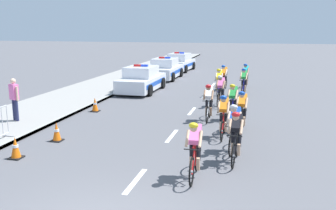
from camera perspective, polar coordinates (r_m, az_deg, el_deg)
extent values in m
cube|color=gray|center=(22.18, -12.07, 2.07)|extent=(3.78, 60.00, 0.12)
cube|color=#9E9E99|center=(21.46, -7.70, 1.91)|extent=(0.16, 60.00, 0.13)
cube|color=white|center=(9.49, -5.00, -11.45)|extent=(0.14, 1.60, 0.01)
cube|color=white|center=(13.12, 0.59, -4.72)|extent=(0.14, 1.60, 0.01)
cube|color=white|center=(16.91, 3.66, -0.93)|extent=(0.14, 1.60, 0.01)
cube|color=white|center=(20.78, 5.59, 1.46)|extent=(0.14, 1.60, 0.01)
cube|color=white|center=(24.69, 6.91, 3.10)|extent=(0.14, 1.60, 0.01)
torus|color=black|center=(9.07, 3.62, -10.10)|extent=(0.07, 0.72, 0.72)
cylinder|color=#99999E|center=(9.07, 3.62, -10.10)|extent=(0.06, 0.06, 0.06)
torus|color=black|center=(10.00, 4.46, -7.99)|extent=(0.07, 0.72, 0.72)
cylinder|color=#99999E|center=(10.00, 4.46, -7.99)|extent=(0.06, 0.06, 0.06)
cylinder|color=#B21919|center=(9.31, 4.07, -6.01)|extent=(0.05, 0.55, 0.04)
cylinder|color=#B21919|center=(9.25, 3.88, -8.24)|extent=(0.05, 0.48, 0.63)
cylinder|color=#B21919|center=(9.59, 4.21, -7.37)|extent=(0.04, 0.04, 0.65)
cylinder|color=black|center=(8.99, 3.75, -6.80)|extent=(0.42, 0.04, 0.03)
cube|color=black|center=(9.49, 4.24, -5.41)|extent=(0.11, 0.22, 0.05)
cube|color=pink|center=(9.31, 4.15, -4.46)|extent=(0.30, 0.56, 0.45)
cube|color=black|center=(9.46, 4.23, -5.20)|extent=(0.29, 0.21, 0.18)
cylinder|color=black|center=(9.51, 4.70, -7.29)|extent=(0.12, 0.23, 0.40)
cylinder|color=tan|center=(9.53, 4.61, -8.95)|extent=(0.09, 0.16, 0.36)
cylinder|color=black|center=(9.54, 3.62, -7.23)|extent=(0.12, 0.17, 0.40)
cylinder|color=tan|center=(9.55, 3.53, -8.88)|extent=(0.09, 0.13, 0.36)
cylinder|color=tan|center=(9.10, 4.96, -5.19)|extent=(0.09, 0.40, 0.35)
cylinder|color=tan|center=(9.14, 2.96, -5.08)|extent=(0.09, 0.40, 0.35)
sphere|color=tan|center=(8.96, 3.91, -3.52)|extent=(0.19, 0.19, 0.19)
ellipsoid|color=yellow|center=(8.93, 3.91, -3.14)|extent=(0.24, 0.32, 0.24)
torus|color=black|center=(10.26, 9.92, -7.62)|extent=(0.08, 0.73, 0.72)
cylinder|color=#99999E|center=(10.26, 9.92, -7.62)|extent=(0.06, 0.06, 0.06)
torus|color=black|center=(11.20, 10.53, -5.95)|extent=(0.08, 0.73, 0.72)
cylinder|color=#99999E|center=(11.20, 10.53, -5.95)|extent=(0.06, 0.06, 0.06)
cylinder|color=black|center=(10.52, 10.31, -4.05)|extent=(0.06, 0.55, 0.04)
cylinder|color=black|center=(10.45, 10.14, -6.02)|extent=(0.06, 0.48, 0.63)
cylinder|color=black|center=(10.80, 10.37, -5.32)|extent=(0.04, 0.04, 0.65)
cylinder|color=black|center=(10.19, 10.09, -4.69)|extent=(0.42, 0.05, 0.03)
cube|color=black|center=(10.70, 10.44, -3.56)|extent=(0.11, 0.22, 0.05)
cube|color=black|center=(10.53, 10.41, -2.69)|extent=(0.31, 0.56, 0.45)
cube|color=black|center=(10.68, 10.44, -3.37)|extent=(0.29, 0.21, 0.18)
cylinder|color=black|center=(10.72, 10.82, -5.24)|extent=(0.12, 0.23, 0.40)
cylinder|color=tan|center=(10.72, 10.73, -6.71)|extent=(0.10, 0.16, 0.36)
cylinder|color=black|center=(10.74, 9.87, -5.18)|extent=(0.12, 0.17, 0.40)
cylinder|color=tan|center=(10.74, 9.76, -6.64)|extent=(0.10, 0.13, 0.36)
cylinder|color=tan|center=(10.32, 11.15, -3.30)|extent=(0.10, 0.40, 0.35)
cylinder|color=tan|center=(10.35, 9.38, -3.19)|extent=(0.10, 0.40, 0.35)
sphere|color=tan|center=(10.18, 10.27, -1.79)|extent=(0.19, 0.19, 0.19)
ellipsoid|color=red|center=(10.16, 10.28, -1.45)|extent=(0.25, 0.33, 0.24)
torus|color=black|center=(11.17, 9.59, -5.97)|extent=(0.12, 0.72, 0.72)
cylinder|color=#99999E|center=(11.17, 9.59, -5.97)|extent=(0.07, 0.07, 0.06)
torus|color=black|center=(12.11, 10.43, -4.57)|extent=(0.12, 0.72, 0.72)
cylinder|color=#99999E|center=(12.11, 10.43, -4.57)|extent=(0.07, 0.07, 0.06)
cylinder|color=black|center=(11.44, 10.08, -2.74)|extent=(0.09, 0.55, 0.04)
cylinder|color=black|center=(11.36, 9.87, -4.53)|extent=(0.09, 0.48, 0.63)
cylinder|color=black|center=(11.71, 10.19, -3.94)|extent=(0.04, 0.04, 0.65)
cylinder|color=black|center=(11.12, 9.77, -3.27)|extent=(0.42, 0.07, 0.03)
cube|color=black|center=(11.63, 10.26, -2.31)|extent=(0.12, 0.23, 0.05)
cube|color=blue|center=(11.46, 10.19, -1.49)|extent=(0.33, 0.57, 0.46)
cube|color=black|center=(11.61, 10.26, -2.13)|extent=(0.30, 0.23, 0.18)
cylinder|color=black|center=(11.63, 10.59, -3.86)|extent=(0.13, 0.23, 0.40)
cylinder|color=beige|center=(11.63, 10.48, -5.22)|extent=(0.11, 0.16, 0.36)
cylinder|color=black|center=(11.66, 9.72, -3.79)|extent=(0.13, 0.18, 0.40)
cylinder|color=beige|center=(11.66, 9.60, -5.14)|extent=(0.10, 0.13, 0.36)
cylinder|color=beige|center=(11.24, 10.80, -2.04)|extent=(0.12, 0.41, 0.35)
cylinder|color=beige|center=(11.29, 9.20, -1.91)|extent=(0.12, 0.41, 0.35)
sphere|color=beige|center=(11.12, 9.98, -0.62)|extent=(0.19, 0.19, 0.19)
ellipsoid|color=white|center=(11.09, 9.98, -0.31)|extent=(0.26, 0.34, 0.24)
torus|color=black|center=(13.41, 10.88, -2.98)|extent=(0.10, 0.73, 0.72)
cylinder|color=#99999E|center=(13.41, 10.88, -2.98)|extent=(0.06, 0.06, 0.06)
torus|color=black|center=(14.37, 11.39, -1.99)|extent=(0.10, 0.73, 0.72)
cylinder|color=#99999E|center=(14.37, 11.39, -1.99)|extent=(0.06, 0.06, 0.06)
cylinder|color=black|center=(13.72, 11.21, -0.34)|extent=(0.08, 0.55, 0.04)
cylinder|color=black|center=(13.62, 11.07, -1.82)|extent=(0.08, 0.48, 0.63)
cylinder|color=black|center=(13.98, 11.26, -1.39)|extent=(0.04, 0.04, 0.65)
cylinder|color=black|center=(13.38, 11.02, -0.73)|extent=(0.42, 0.06, 0.03)
cube|color=black|center=(13.90, 11.32, -0.01)|extent=(0.12, 0.23, 0.05)
cube|color=orange|center=(13.74, 11.29, 0.70)|extent=(0.32, 0.57, 0.45)
cube|color=black|center=(13.89, 11.32, 0.14)|extent=(0.29, 0.22, 0.18)
cylinder|color=black|center=(13.90, 11.61, -1.31)|extent=(0.13, 0.23, 0.40)
cylinder|color=tan|center=(13.89, 11.52, -2.44)|extent=(0.10, 0.16, 0.36)
cylinder|color=black|center=(13.92, 10.87, -1.26)|extent=(0.12, 0.18, 0.40)
cylinder|color=tan|center=(13.91, 10.79, -2.39)|extent=(0.10, 0.13, 0.36)
cylinder|color=tan|center=(13.53, 11.84, 0.28)|extent=(0.11, 0.41, 0.35)
cylinder|color=tan|center=(13.56, 10.50, 0.37)|extent=(0.11, 0.41, 0.35)
sphere|color=tan|center=(13.41, 11.18, 1.47)|extent=(0.19, 0.19, 0.19)
ellipsoid|color=blue|center=(13.38, 11.18, 1.74)|extent=(0.25, 0.33, 0.24)
torus|color=black|center=(12.53, 8.20, -3.94)|extent=(0.04, 0.72, 0.72)
cylinder|color=#99999E|center=(12.53, 8.20, -3.94)|extent=(0.06, 0.06, 0.06)
torus|color=black|center=(13.49, 8.62, -2.80)|extent=(0.04, 0.72, 0.72)
cylinder|color=#99999E|center=(13.49, 8.62, -2.80)|extent=(0.06, 0.06, 0.06)
cylinder|color=#B21919|center=(12.83, 8.47, -1.09)|extent=(0.04, 0.55, 0.04)
cylinder|color=#B21919|center=(12.74, 8.35, -2.68)|extent=(0.04, 0.48, 0.63)
cylinder|color=#B21919|center=(13.09, 8.51, -2.19)|extent=(0.04, 0.04, 0.65)
cylinder|color=black|center=(12.49, 8.32, -1.53)|extent=(0.42, 0.03, 0.03)
cube|color=black|center=(13.01, 8.56, -0.72)|extent=(0.10, 0.22, 0.05)
cube|color=orange|center=(12.85, 8.53, 0.03)|extent=(0.28, 0.54, 0.47)
cube|color=black|center=(13.00, 8.56, -0.56)|extent=(0.28, 0.20, 0.18)
cylinder|color=black|center=(13.02, 8.89, -2.11)|extent=(0.11, 0.22, 0.40)
cylinder|color=tan|center=(13.01, 8.82, -3.32)|extent=(0.09, 0.15, 0.36)
cylinder|color=black|center=(13.03, 8.10, -2.06)|extent=(0.11, 0.17, 0.40)
cylinder|color=tan|center=(13.02, 8.03, -3.27)|extent=(0.09, 0.12, 0.36)
cylinder|color=tan|center=(12.64, 9.16, -0.43)|extent=(0.08, 0.40, 0.35)
cylinder|color=tan|center=(12.67, 7.72, -0.35)|extent=(0.08, 0.40, 0.35)
sphere|color=tan|center=(12.51, 8.44, 0.83)|extent=(0.19, 0.19, 0.19)
ellipsoid|color=blue|center=(12.49, 8.45, 1.11)|extent=(0.23, 0.31, 0.24)
torus|color=black|center=(14.98, 9.53, -1.35)|extent=(0.10, 0.73, 0.72)
cylinder|color=#99999E|center=(14.98, 9.53, -1.35)|extent=(0.06, 0.06, 0.06)
torus|color=black|center=(15.95, 10.09, -0.56)|extent=(0.10, 0.73, 0.72)
cylinder|color=#99999E|center=(15.95, 10.09, -0.56)|extent=(0.06, 0.06, 0.06)
cylinder|color=#1E1E99|center=(15.31, 9.86, 0.98)|extent=(0.08, 0.55, 0.04)
cylinder|color=#1E1E99|center=(15.20, 9.72, -0.34)|extent=(0.08, 0.48, 0.63)
cylinder|color=#1E1E99|center=(15.56, 9.93, 0.01)|extent=(0.04, 0.04, 0.65)
cylinder|color=black|center=(14.97, 9.66, 0.67)|extent=(0.42, 0.06, 0.03)
cube|color=black|center=(15.49, 9.98, 1.26)|extent=(0.12, 0.23, 0.05)
cube|color=green|center=(15.34, 9.94, 1.91)|extent=(0.32, 0.56, 0.47)
cube|color=black|center=(15.48, 9.98, 1.40)|extent=(0.30, 0.22, 0.18)
cylinder|color=black|center=(15.48, 10.24, 0.09)|extent=(0.13, 0.23, 0.40)
cylinder|color=tan|center=(15.46, 10.16, -0.92)|extent=(0.10, 0.16, 0.36)
cylinder|color=black|center=(15.51, 9.58, 0.14)|extent=(0.12, 0.18, 0.40)
cylinder|color=tan|center=(15.48, 9.50, -0.88)|extent=(0.10, 0.13, 0.36)
cylinder|color=tan|center=(15.11, 10.41, 1.55)|extent=(0.11, 0.41, 0.35)
cylinder|color=tan|center=(15.16, 9.21, 1.63)|extent=(0.11, 0.41, 0.35)
sphere|color=tan|center=(15.00, 9.80, 2.63)|extent=(0.19, 0.19, 0.19)
ellipsoid|color=yellow|center=(14.98, 9.80, 2.87)|extent=(0.26, 0.33, 0.24)
torus|color=black|center=(14.75, 5.98, -1.46)|extent=(0.06, 0.72, 0.72)
cylinder|color=#99999E|center=(14.75, 5.98, -1.46)|extent=(0.06, 0.06, 0.06)
torus|color=black|center=(15.72, 6.39, -0.63)|extent=(0.06, 0.72, 0.72)
cylinder|color=#99999E|center=(15.72, 6.39, -0.63)|extent=(0.06, 0.06, 0.06)
cylinder|color=white|center=(15.07, 6.22, 0.92)|extent=(0.05, 0.55, 0.04)
cylinder|color=white|center=(14.97, 6.12, -0.42)|extent=(0.05, 0.48, 0.63)
cylinder|color=white|center=(15.33, 6.27, -0.06)|extent=(0.04, 0.04, 0.65)
cylinder|color=black|center=(14.73, 6.07, 0.59)|extent=(0.42, 0.04, 0.03)
cube|color=black|center=(15.26, 6.30, 1.21)|extent=(0.11, 0.22, 0.05)
cube|color=white|center=(15.10, 6.27, 1.87)|extent=(0.29, 0.55, 0.46)
cube|color=black|center=(15.24, 6.30, 1.35)|extent=(0.28, 0.21, 0.18)
cylinder|color=black|center=(15.25, 6.59, 0.03)|extent=(0.12, 0.23, 0.40)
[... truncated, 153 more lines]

